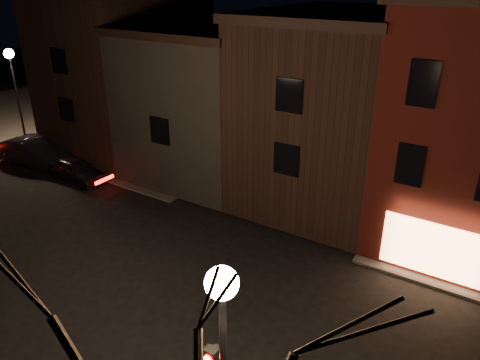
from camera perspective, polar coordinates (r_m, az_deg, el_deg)
name	(u,v)px	position (r m, az deg, el deg)	size (l,w,h in m)	color
ground	(183,284)	(18.79, -6.99, -12.45)	(120.00, 120.00, 0.00)	black
sidewalk_far_left	(153,101)	(44.78, -10.55, 9.46)	(30.00, 30.00, 0.12)	#2D2B28
corner_building	(474,123)	(21.66, 26.59, 6.20)	(6.50, 8.50, 10.50)	#4C120D
row_building_a	(334,108)	(24.26, 11.43, 8.61)	(7.30, 10.30, 9.40)	black
row_building_b	(217,98)	(27.77, -2.78, 9.95)	(7.80, 10.30, 8.40)	black
row_building_c	(127,72)	(32.29, -13.59, 12.71)	(7.30, 10.30, 9.90)	black
street_lamp_near	(223,334)	(8.87, -2.12, -18.26)	(0.60, 0.60, 6.48)	black
street_lamp_far	(12,71)	(34.42, -26.01, 11.83)	(0.60, 0.60, 6.48)	black
parked_car_a	(76,170)	(28.55, -19.33, 1.21)	(1.57, 3.91, 1.33)	black
parked_car_b	(35,152)	(31.75, -23.75, 3.14)	(1.80, 5.16, 1.70)	black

